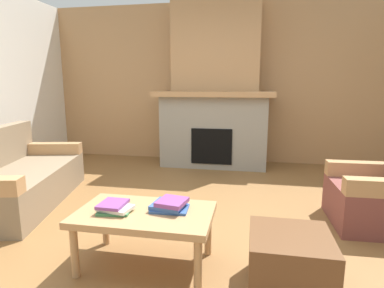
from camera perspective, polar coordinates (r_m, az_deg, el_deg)
ground at (r=3.02m, az=-2.23°, el=-15.85°), size 9.00×9.00×0.00m
wall_back_wood_panel at (r=5.66m, az=4.64°, el=10.75°), size 6.00×0.12×2.70m
fireplace at (r=5.29m, az=4.16°, el=8.74°), size 1.90×0.82×2.70m
couch at (r=4.12m, az=-28.99°, el=-5.59°), size 1.21×1.94×0.85m
armchair at (r=3.56m, az=30.66°, el=-8.07°), size 0.78×0.78×0.85m
coffee_table at (r=2.43m, az=-8.46°, el=-13.02°), size 1.00×0.60×0.43m
ottoman at (r=2.30m, az=17.07°, el=-19.78°), size 0.52×0.52×0.40m
book_stack_near_edge at (r=2.44m, az=-13.72°, el=-10.99°), size 0.26×0.23×0.07m
book_stack_center at (r=2.40m, az=-3.97°, el=-10.84°), size 0.28×0.26×0.08m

